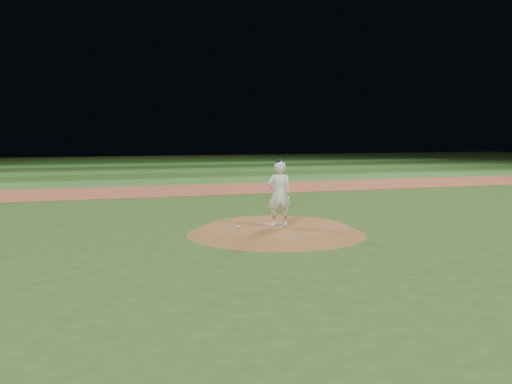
% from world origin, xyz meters
% --- Properties ---
extents(ground, '(120.00, 120.00, 0.00)m').
position_xyz_m(ground, '(0.00, 0.00, 0.00)').
color(ground, '#2A4D19').
rests_on(ground, ground).
extents(infield_dirt_band, '(70.00, 6.00, 0.02)m').
position_xyz_m(infield_dirt_band, '(0.00, 14.00, 0.01)').
color(infield_dirt_band, '#974A2F').
rests_on(infield_dirt_band, ground).
extents(outfield_stripe_0, '(70.00, 5.00, 0.02)m').
position_xyz_m(outfield_stripe_0, '(0.00, 19.50, 0.01)').
color(outfield_stripe_0, '#336725').
rests_on(outfield_stripe_0, ground).
extents(outfield_stripe_1, '(70.00, 5.00, 0.02)m').
position_xyz_m(outfield_stripe_1, '(0.00, 24.50, 0.01)').
color(outfield_stripe_1, '#234817').
rests_on(outfield_stripe_1, ground).
extents(outfield_stripe_2, '(70.00, 5.00, 0.02)m').
position_xyz_m(outfield_stripe_2, '(0.00, 29.50, 0.01)').
color(outfield_stripe_2, '#326524').
rests_on(outfield_stripe_2, ground).
extents(outfield_stripe_3, '(70.00, 5.00, 0.02)m').
position_xyz_m(outfield_stripe_3, '(0.00, 34.50, 0.01)').
color(outfield_stripe_3, '#1F4114').
rests_on(outfield_stripe_3, ground).
extents(outfield_stripe_4, '(70.00, 5.00, 0.02)m').
position_xyz_m(outfield_stripe_4, '(0.00, 39.50, 0.01)').
color(outfield_stripe_4, '#387D2D').
rests_on(outfield_stripe_4, ground).
extents(outfield_stripe_5, '(70.00, 5.00, 0.02)m').
position_xyz_m(outfield_stripe_5, '(0.00, 44.50, 0.01)').
color(outfield_stripe_5, '#1C4F19').
rests_on(outfield_stripe_5, ground).
extents(pitchers_mound, '(5.50, 5.50, 0.25)m').
position_xyz_m(pitchers_mound, '(0.00, 0.00, 0.12)').
color(pitchers_mound, brown).
rests_on(pitchers_mound, ground).
extents(pitching_rubber, '(0.62, 0.17, 0.03)m').
position_xyz_m(pitching_rubber, '(0.01, 0.22, 0.27)').
color(pitching_rubber, silver).
rests_on(pitching_rubber, pitchers_mound).
extents(rosin_bag, '(0.13, 0.13, 0.07)m').
position_xyz_m(rosin_bag, '(-1.26, -0.04, 0.29)').
color(rosin_bag, silver).
rests_on(rosin_bag, pitchers_mound).
extents(pitcher_on_mound, '(0.83, 0.65, 2.06)m').
position_xyz_m(pitcher_on_mound, '(0.01, -0.24, 1.26)').
color(pitcher_on_mound, white).
rests_on(pitcher_on_mound, pitchers_mound).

